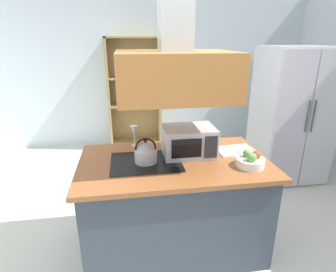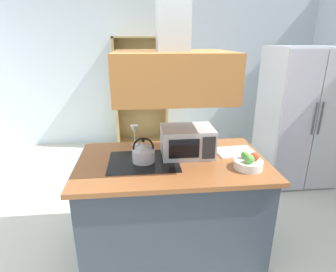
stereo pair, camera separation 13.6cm
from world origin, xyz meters
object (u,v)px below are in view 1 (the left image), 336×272
Objects in this scene: dish_cabinet at (134,99)px; wine_glass_on_counter at (134,131)px; refrigerator at (291,115)px; kettle at (146,152)px; microwave at (189,141)px; fruit_bowl at (251,161)px; cutting_board at (235,150)px.

dish_cabinet reaches higher than wine_glass_on_counter.
kettle is (-2.09, -1.18, 0.09)m from refrigerator.
microwave is at bearing -31.66° from wine_glass_on_counter.
dish_cabinet reaches higher than refrigerator.
refrigerator reaches higher than microwave.
kettle is (-0.01, -2.76, 0.13)m from dish_cabinet.
refrigerator reaches higher than kettle.
dish_cabinet is 3.09m from fruit_bowl.
refrigerator is at bearing -37.15° from dish_cabinet.
cutting_board is 1.65× the size of wine_glass_on_counter.
dish_cabinet is 2.76m from kettle.
microwave is at bearing -147.57° from refrigerator.
refrigerator is 7.73× the size of fruit_bowl.
microwave is 0.56m from wine_glass_on_counter.
kettle is at bearing -78.81° from wine_glass_on_counter.
kettle is 0.86m from cutting_board.
dish_cabinet is at bearing 105.79° from fruit_bowl.
wine_glass_on_counter is (-0.08, 0.40, 0.06)m from kettle.
wine_glass_on_counter is at bearing 101.19° from kettle.
cutting_board is at bearing 7.09° from kettle.
wine_glass_on_counter reaches higher than cutting_board.
wine_glass_on_counter is (-2.17, -0.78, 0.15)m from refrigerator.
kettle reaches higher than wine_glass_on_counter.
refrigerator is 1.64m from cutting_board.
cutting_board is at bearing -72.39° from dish_cabinet.
fruit_bowl is at bearing -14.28° from kettle.
refrigerator is 1.87m from fruit_bowl.
dish_cabinet is at bearing 98.35° from microwave.
dish_cabinet is 9.36× the size of wine_glass_on_counter.
microwave is (-0.45, 0.00, 0.12)m from cutting_board.
dish_cabinet is 4.19× the size of microwave.
cutting_board is 0.74× the size of microwave.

